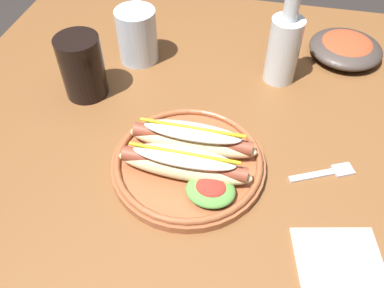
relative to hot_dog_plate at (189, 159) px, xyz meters
The scene contains 9 objects.
ground_plane 0.78m from the hot_dog_plate, 71.78° to the left, with size 8.00×8.00×0.00m, color #2D2826.
dining_table 0.20m from the hot_dog_plate, 71.78° to the left, with size 1.22×0.98×0.74m.
hot_dog_plate is the anchor object (origin of this frame).
fork 0.25m from the hot_dog_plate, ahead, with size 0.12×0.07×0.00m.
soda_cup 0.31m from the hot_dog_plate, 148.21° to the left, with size 0.09×0.09×0.13m, color black.
water_cup 0.36m from the hot_dog_plate, 121.88° to the left, with size 0.09×0.09×0.12m, color silver.
glass_bottle 0.33m from the hot_dog_plate, 65.37° to the left, with size 0.07×0.07×0.22m.
side_bowl 0.50m from the hot_dog_plate, 55.68° to the left, with size 0.17×0.17×0.05m.
napkin 0.29m from the hot_dog_plate, 26.92° to the right, with size 0.13×0.12×0.00m, color white.
Camera 1 is at (0.05, -0.60, 1.31)m, focal length 37.93 mm.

